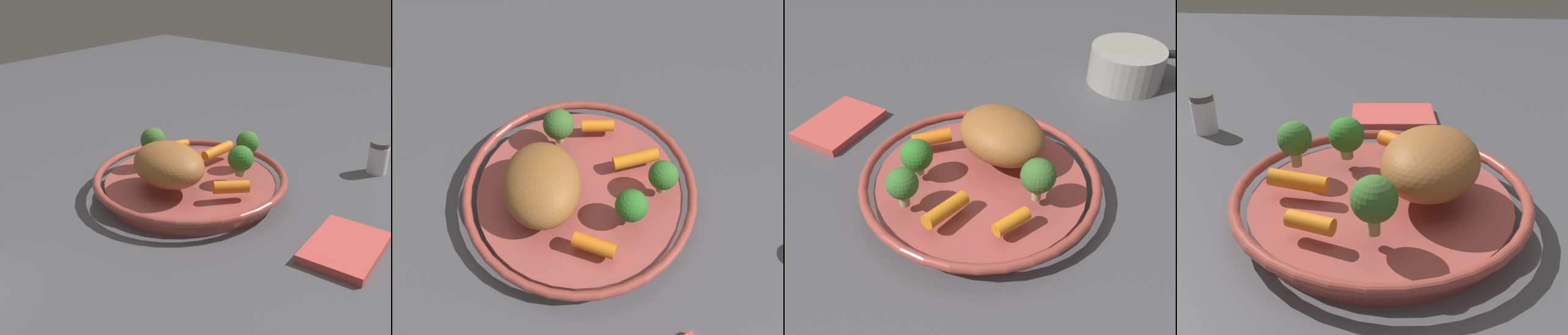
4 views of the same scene
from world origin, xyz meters
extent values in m
plane|color=#4C4C51|center=(0.00, 0.00, 0.00)|extent=(2.47, 2.47, 0.00)
cylinder|color=#A84C47|center=(0.00, 0.00, 0.01)|extent=(0.31, 0.31, 0.03)
torus|color=#9E4339|center=(0.00, 0.00, 0.03)|extent=(0.35, 0.35, 0.01)
ellipsoid|color=#975D2D|center=(0.06, 0.00, 0.07)|extent=(0.14, 0.16, 0.07)
cylinder|color=orange|center=(-0.09, -0.01, 0.05)|extent=(0.07, 0.03, 0.02)
cylinder|color=orange|center=(0.02, 0.10, 0.05)|extent=(0.06, 0.06, 0.02)
cylinder|color=orange|center=(-0.06, -0.09, 0.05)|extent=(0.05, 0.03, 0.02)
cylinder|color=#94AC66|center=(-0.05, 0.07, 0.05)|extent=(0.02, 0.02, 0.01)
sphere|color=#2E7929|center=(-0.05, 0.07, 0.07)|extent=(0.05, 0.05, 0.05)
cylinder|color=tan|center=(0.00, -0.09, 0.05)|extent=(0.01, 0.01, 0.02)
sphere|color=#3B6E2C|center=(0.00, -0.09, 0.08)|extent=(0.05, 0.05, 0.05)
cylinder|color=#9AA666|center=(-0.11, 0.05, 0.05)|extent=(0.01, 0.01, 0.02)
sphere|color=#36722B|center=(-0.11, 0.05, 0.08)|extent=(0.04, 0.04, 0.04)
cylinder|color=#9E9993|center=(0.44, -0.05, 0.04)|extent=(0.15, 0.15, 0.07)
cube|color=#D14C47|center=(0.00, 0.30, 0.01)|extent=(0.15, 0.11, 0.01)
camera|label=1|loc=(0.61, 0.53, 0.42)|focal=45.55mm
camera|label=2|loc=(0.14, 0.41, 0.70)|focal=48.76mm
camera|label=3|loc=(-0.43, -0.30, 0.49)|focal=43.98mm
camera|label=4|loc=(0.03, -0.50, 0.33)|focal=45.25mm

